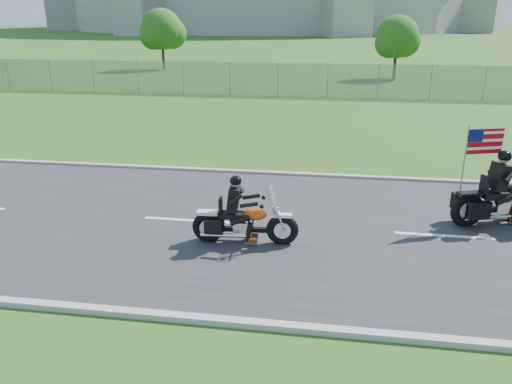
# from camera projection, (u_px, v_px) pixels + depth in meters

# --- Properties ---
(ground) EXTENTS (420.00, 420.00, 0.00)m
(ground) POSITION_uv_depth(u_px,v_px,m) (270.00, 227.00, 11.91)
(ground) COLOR #214917
(ground) RESTS_ON ground
(road) EXTENTS (120.00, 8.00, 0.04)m
(road) POSITION_uv_depth(u_px,v_px,m) (270.00, 226.00, 11.90)
(road) COLOR #28282B
(road) RESTS_ON ground
(curb_north) EXTENTS (120.00, 0.18, 0.12)m
(curb_north) POSITION_uv_depth(u_px,v_px,m) (286.00, 174.00, 15.66)
(curb_north) COLOR #9E9B93
(curb_north) RESTS_ON ground
(curb_south) EXTENTS (120.00, 0.18, 0.12)m
(curb_south) POSITION_uv_depth(u_px,v_px,m) (239.00, 323.00, 8.12)
(curb_south) COLOR #9E9B93
(curb_south) RESTS_ON ground
(fence) EXTENTS (60.00, 0.03, 2.00)m
(fence) POSITION_uv_depth(u_px,v_px,m) (230.00, 79.00, 30.89)
(fence) COLOR gray
(fence) RESTS_ON ground
(tree_fence_near) EXTENTS (3.52, 3.28, 4.75)m
(tree_fence_near) POSITION_uv_depth(u_px,v_px,m) (398.00, 39.00, 38.01)
(tree_fence_near) COLOR #382316
(tree_fence_near) RESTS_ON ground
(tree_fence_mid) EXTENTS (3.96, 3.69, 5.30)m
(tree_fence_mid) POSITION_uv_depth(u_px,v_px,m) (162.00, 31.00, 44.45)
(tree_fence_mid) COLOR #382316
(tree_fence_mid) RESTS_ON ground
(motorcycle_lead) EXTENTS (2.35, 0.65, 1.58)m
(motorcycle_lead) POSITION_uv_depth(u_px,v_px,m) (243.00, 223.00, 10.87)
(motorcycle_lead) COLOR black
(motorcycle_lead) RESTS_ON ground
(motorcycle_follow) EXTENTS (2.69, 1.32, 2.31)m
(motorcycle_follow) POSITION_uv_depth(u_px,v_px,m) (505.00, 200.00, 11.85)
(motorcycle_follow) COLOR black
(motorcycle_follow) RESTS_ON ground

